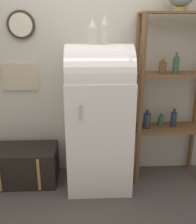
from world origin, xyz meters
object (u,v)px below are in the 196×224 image
Objects in this scene: suitcase_trunk at (23,165)px; vase_center at (104,30)px; vase_left at (92,32)px; refrigerator at (99,116)px.

vase_center is at bearing -3.95° from suitcase_trunk.
vase_left is at bearing -3.67° from suitcase_trunk.
refrigerator is 1.07m from suitcase_trunk.
vase_left is at bearing 174.11° from vase_center.
suitcase_trunk is 1.76m from vase_center.
refrigerator is at bearing 173.52° from vase_center.
vase_left reaches higher than suitcase_trunk.
suitcase_trunk is 1.69m from vase_left.
vase_center reaches higher than refrigerator.
vase_left reaches higher than refrigerator.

